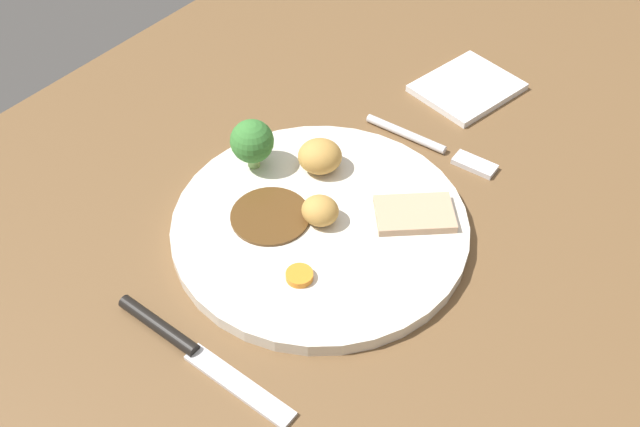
{
  "coord_description": "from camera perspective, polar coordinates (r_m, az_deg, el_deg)",
  "views": [
    {
      "loc": [
        38.87,
        26.2,
        55.26
      ],
      "look_at": [
        1.52,
        -2.79,
        6.0
      ],
      "focal_mm": 41.34,
      "sensor_mm": 36.0,
      "label": 1
    }
  ],
  "objects": [
    {
      "name": "dining_table",
      "position": [
        0.71,
        2.53,
        -2.64
      ],
      "size": [
        120.0,
        84.0,
        3.6
      ],
      "primitive_type": "cube",
      "color": "brown",
      "rests_on": "ground"
    },
    {
      "name": "fork",
      "position": [
        0.79,
        8.78,
        5.18
      ],
      "size": [
        2.22,
        15.3,
        0.9
      ],
      "rotation": [
        0.0,
        0.0,
        1.62
      ],
      "color": "silver",
      "rests_on": "dining_table"
    },
    {
      "name": "roast_potato_right",
      "position": [
        0.68,
        0.01,
        0.23
      ],
      "size": [
        4.19,
        4.37,
        2.75
      ],
      "primitive_type": "ellipsoid",
      "rotation": [
        0.0,
        0.0,
        5.05
      ],
      "color": "#BC8C42",
      "rests_on": "dinner_plate"
    },
    {
      "name": "roast_potato_left",
      "position": [
        0.73,
        -0.01,
        4.46
      ],
      "size": [
        5.98,
        6.01,
        3.26
      ],
      "primitive_type": "ellipsoid",
      "rotation": [
        0.0,
        0.0,
        3.84
      ],
      "color": "#BC8C42",
      "rests_on": "dinner_plate"
    },
    {
      "name": "carrot_coin_front",
      "position": [
        0.64,
        -1.68,
        -4.78
      ],
      "size": [
        2.43,
        2.43,
        0.64
      ],
      "primitive_type": "cylinder",
      "color": "orange",
      "rests_on": "dinner_plate"
    },
    {
      "name": "broccoli_floret",
      "position": [
        0.73,
        -5.28,
        5.56
      ],
      "size": [
        4.35,
        4.35,
        5.36
      ],
      "color": "#8CB766",
      "rests_on": "dinner_plate"
    },
    {
      "name": "knife",
      "position": [
        0.62,
        -10.25,
        -10.1
      ],
      "size": [
        1.79,
        18.51,
        1.2
      ],
      "rotation": [
        0.0,
        0.0,
        1.58
      ],
      "color": "black",
      "rests_on": "dining_table"
    },
    {
      "name": "meat_slice_main",
      "position": [
        0.7,
        7.33,
        -0.03
      ],
      "size": [
        8.36,
        8.58,
        0.8
      ],
      "primitive_type": "cube",
      "rotation": [
        0.0,
        0.0,
        5.44
      ],
      "color": "tan",
      "rests_on": "dinner_plate"
    },
    {
      "name": "gravy_pool",
      "position": [
        0.69,
        -3.87,
        -0.19
      ],
      "size": [
        7.56,
        7.56,
        0.3
      ],
      "primitive_type": "cylinder",
      "color": "#563819",
      "rests_on": "dinner_plate"
    },
    {
      "name": "folded_napkin",
      "position": [
        0.88,
        11.31,
        9.54
      ],
      "size": [
        12.61,
        11.07,
        0.8
      ],
      "primitive_type": "cube",
      "rotation": [
        0.0,
        0.0,
        -0.21
      ],
      "color": "white",
      "rests_on": "dining_table"
    },
    {
      "name": "dinner_plate",
      "position": [
        0.7,
        0.0,
        -0.97
      ],
      "size": [
        27.98,
        27.98,
        1.4
      ],
      "primitive_type": "cylinder",
      "color": "silver",
      "rests_on": "dining_table"
    }
  ]
}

